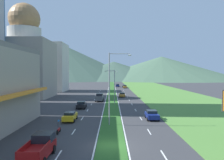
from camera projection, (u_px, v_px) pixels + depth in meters
ground_plane at (111, 146)px, 24.17m from camera, size 600.00×600.00×0.00m
grass_median at (111, 93)px, 84.13m from camera, size 3.20×240.00×0.06m
grass_verge_right at (165, 93)px, 84.18m from camera, size 24.00×240.00×0.06m
lane_dash_left_2 at (58, 155)px, 21.33m from camera, size 0.16×2.80×0.01m
lane_dash_left_3 at (73, 132)px, 29.91m from camera, size 0.16×2.80×0.01m
lane_dash_left_4 at (82, 118)px, 38.49m from camera, size 0.16×2.80×0.01m
lane_dash_left_5 at (87, 110)px, 47.07m from camera, size 0.16×2.80×0.01m
lane_dash_left_6 at (91, 104)px, 55.65m from camera, size 0.16×2.80×0.01m
lane_dash_left_7 at (94, 100)px, 64.23m from camera, size 0.16×2.80×0.01m
lane_dash_left_8 at (96, 97)px, 72.81m from camera, size 0.16×2.80×0.01m
lane_dash_left_9 at (97, 94)px, 81.40m from camera, size 0.16×2.80×0.01m
lane_dash_left_10 at (99, 92)px, 89.98m from camera, size 0.16×2.80×0.01m
lane_dash_left_11 at (100, 90)px, 98.56m from camera, size 0.16×2.80×0.01m
lane_dash_right_2 at (164, 155)px, 21.35m from camera, size 0.16×2.80×0.01m
lane_dash_right_3 at (149, 132)px, 29.93m from camera, size 0.16×2.80×0.01m
lane_dash_right_4 at (140, 118)px, 38.51m from camera, size 0.16×2.80×0.01m
lane_dash_right_5 at (135, 110)px, 47.09m from camera, size 0.16×2.80×0.01m
lane_dash_right_6 at (131, 104)px, 55.67m from camera, size 0.16×2.80×0.01m
lane_dash_right_7 at (129, 100)px, 64.26m from camera, size 0.16×2.80×0.01m
lane_dash_right_8 at (127, 97)px, 72.84m from camera, size 0.16×2.80×0.01m
lane_dash_right_9 at (125, 94)px, 81.42m from camera, size 0.16×2.80×0.01m
lane_dash_right_10 at (124, 92)px, 90.00m from camera, size 0.16×2.80×0.01m
lane_dash_right_11 at (123, 90)px, 98.58m from camera, size 0.16×2.80×0.01m
edge_line_median_left at (107, 94)px, 84.13m from camera, size 0.16×240.00×0.01m
edge_line_median_right at (116, 94)px, 84.14m from camera, size 0.16×240.00×0.01m
domed_building at (24, 59)px, 70.94m from camera, size 16.42×16.42×30.02m
midrise_colored at (49, 67)px, 95.00m from camera, size 14.24×14.24×20.35m
hill_far_left at (57, 61)px, 267.05m from camera, size 191.64×191.64×44.09m
hill_far_center at (113, 71)px, 249.75m from camera, size 129.47×129.47×20.28m
hill_far_right at (161, 68)px, 255.21m from camera, size 170.34×170.34×26.36m
street_lamp_near at (111, 84)px, 33.58m from camera, size 3.50×0.37×10.99m
street_lamp_mid at (113, 84)px, 56.00m from camera, size 2.60×0.28×8.62m
street_lamp_far at (110, 81)px, 78.40m from camera, size 2.92×0.28×8.58m
car_0 at (81, 105)px, 49.36m from camera, size 2.03×4.08×1.56m
car_1 at (124, 86)px, 120.28m from camera, size 1.94×4.28×1.34m
car_2 at (151, 115)px, 37.75m from camera, size 2.04×4.01×1.55m
car_3 at (124, 87)px, 113.71m from camera, size 1.96×4.28×1.48m
car_4 at (69, 116)px, 36.60m from camera, size 1.96×4.50×1.50m
car_5 at (117, 85)px, 123.05m from camera, size 1.96×4.34×1.60m
car_6 at (122, 95)px, 72.63m from camera, size 1.93×4.37×1.44m
pickup_truck_0 at (39, 147)px, 20.72m from camera, size 2.18×5.40×2.00m
pickup_truck_1 at (99, 97)px, 62.13m from camera, size 2.18×5.40×2.00m
motorcycle_rider at (58, 128)px, 29.14m from camera, size 0.36×2.00×1.80m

